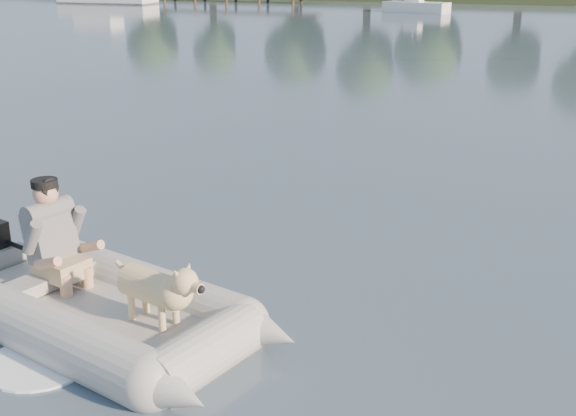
% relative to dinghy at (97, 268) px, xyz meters
% --- Properties ---
extents(water, '(160.00, 160.00, 0.00)m').
position_rel_dinghy_xyz_m(water, '(0.68, -0.15, -0.62)').
color(water, slate).
rests_on(water, ground).
extents(dinghy, '(5.69, 4.70, 1.45)m').
position_rel_dinghy_xyz_m(dinghy, '(0.00, 0.00, 0.00)').
color(dinghy, '#A3A29D').
rests_on(dinghy, water).
extents(man, '(0.89, 0.81, 1.13)m').
position_rel_dinghy_xyz_m(man, '(-0.70, 0.23, 0.19)').
color(man, slate).
rests_on(man, dinghy).
extents(dog, '(1.03, 0.57, 0.65)m').
position_rel_dinghy_xyz_m(dog, '(0.67, -0.11, -0.08)').
color(dog, tan).
rests_on(dog, dinghy).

